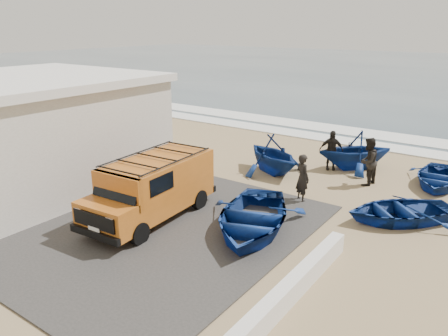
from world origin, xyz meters
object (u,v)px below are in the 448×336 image
Objects in this scene: building at (21,132)px; fisherman_middle at (368,162)px; boat_mid_right at (438,177)px; boat_near_right at (400,211)px; parapet at (289,291)px; boat_near_left at (252,218)px; van at (153,186)px; fisherman_front at (302,178)px; boat_mid_left at (273,154)px; boat_far_left at (355,150)px; fisherman_back at (331,150)px.

building reaches higher than fisherman_middle.
boat_near_right is at bearing -99.75° from boat_mid_right.
boat_near_left reaches higher than parapet.
van is (6.60, 0.57, -1.03)m from building.
van is at bearing 80.61° from fisherman_front.
fisherman_front reaches higher than boat_mid_right.
fisherman_front is at bearing 113.32° from parapet.
boat_near_left is (-2.67, 2.60, 0.19)m from parapet.
parapet is 9.44m from boat_mid_left.
boat_mid_right is (0.37, 4.34, -0.01)m from boat_near_right.
building reaches higher than boat_far_left.
boat_far_left is at bearing -63.21° from fisherman_front.
building is 11.16m from fisherman_front.
building is at bearing -89.95° from boat_far_left.
boat_far_left is at bearing -19.39° from boat_mid_left.
boat_near_right is at bearing -145.51° from fisherman_front.
boat_mid_left is 1.65× the size of fisherman_middle.
boat_near_left is at bearing 116.37° from fisherman_front.
boat_far_left is (0.42, 8.02, 0.41)m from boat_near_left.
fisherman_back is at bearing 107.27° from parapet.
fisherman_middle is (3.86, 0.87, 0.13)m from boat_mid_left.
fisherman_back is (-3.99, 3.82, 0.52)m from boat_near_right.
boat_mid_left is 3.78m from boat_far_left.
van reaches higher than boat_near_left.
fisherman_back is at bearing 43.28° from building.
fisherman_front is (2.49, -2.23, 0.05)m from boat_mid_left.
boat_far_left is 1.10m from fisherman_back.
boat_mid_right is (1.29, 10.40, 0.09)m from parapet.
van reaches higher than parapet.
parapet is 1.20× the size of van.
boat_mid_right is at bearing 131.00° from fisherman_middle.
fisherman_middle reaches higher than boat_near_right.
boat_mid_right is at bearing -42.20° from boat_mid_left.
boat_near_right is at bearing 29.68° from van.
boat_near_left is at bearing -115.46° from fisherman_back.
building reaches higher than boat_near_left.
parapet is at bearing -101.91° from boat_mid_right.
fisherman_front is 3.39m from fisherman_middle.
boat_mid_right is (7.18, 8.83, -0.76)m from van.
boat_near_right is (13.42, 5.06, -1.79)m from building.
fisherman_back is (-4.36, -0.52, 0.53)m from boat_mid_right.
boat_mid_left is 6.73m from boat_mid_right.
boat_mid_right is (13.79, 9.40, -1.80)m from building.
boat_far_left is (-3.16, 4.55, 0.50)m from boat_near_right.
boat_near_left is 8.04m from boat_far_left.
fisherman_front is at bearing -110.54° from fisherman_back.
boat_mid_right is 2.92m from fisherman_middle.
parapet is at bearing 142.97° from fisherman_front.
boat_mid_right is 1.97× the size of fisherman_back.
fisherman_middle is (11.38, 7.87, -1.19)m from building.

